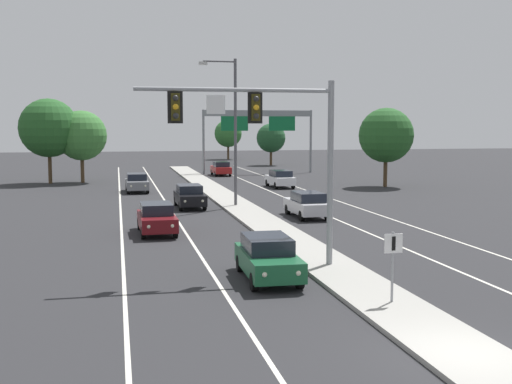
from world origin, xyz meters
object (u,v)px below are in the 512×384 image
at_px(tree_far_right_c, 228,133).
at_px(tree_far_left_b, 81,136).
at_px(street_lamp_median, 232,123).
at_px(car_receding_white, 280,179).
at_px(car_oncoming_black, 190,196).
at_px(overhead_signal_mast, 270,133).
at_px(tree_far_right_b, 271,138).
at_px(car_receding_silver, 307,204).
at_px(highway_sign_gantry, 258,121).
at_px(car_oncoming_grey, 137,182).
at_px(car_oncoming_green, 268,257).
at_px(tree_far_right_a, 386,135).
at_px(median_sign_post, 393,257).
at_px(car_receding_red, 221,168).
at_px(tree_far_left_c, 49,128).
at_px(car_oncoming_darkred, 157,218).

height_order(tree_far_right_c, tree_far_left_b, tree_far_left_b).
relative_size(street_lamp_median, car_receding_white, 2.22).
bearing_deg(street_lamp_median, car_oncoming_black, 173.76).
height_order(overhead_signal_mast, tree_far_right_b, overhead_signal_mast).
xyz_separation_m(car_receding_silver, highway_sign_gantry, (4.97, 36.24, 5.34)).
bearing_deg(car_oncoming_grey, tree_far_right_b, 59.23).
bearing_deg(tree_far_right_c, street_lamp_median, -99.59).
xyz_separation_m(car_oncoming_green, tree_far_right_a, (18.92, 32.41, 3.94)).
relative_size(median_sign_post, car_receding_red, 0.49).
xyz_separation_m(median_sign_post, tree_far_right_c, (10.10, 87.89, 2.77)).
distance_m(car_oncoming_black, tree_far_right_b, 48.11).
bearing_deg(street_lamp_median, tree_far_left_b, 116.69).
bearing_deg(overhead_signal_mast, median_sign_post, -65.34).
distance_m(median_sign_post, tree_far_right_a, 40.13).
bearing_deg(car_oncoming_green, median_sign_post, -55.28).
bearing_deg(tree_far_left_c, car_receding_silver, -57.30).
bearing_deg(median_sign_post, tree_far_right_c, 83.45).
distance_m(overhead_signal_mast, car_oncoming_darkred, 11.30).
bearing_deg(highway_sign_gantry, tree_far_right_c, 86.43).
xyz_separation_m(highway_sign_gantry, tree_far_right_b, (5.20, 14.91, -2.27)).
height_order(median_sign_post, tree_far_right_b, tree_far_right_b).
xyz_separation_m(street_lamp_median, car_oncoming_grey, (-6.16, 11.82, -4.97)).
relative_size(median_sign_post, car_oncoming_darkred, 0.49).
relative_size(car_oncoming_black, car_receding_white, 1.00).
bearing_deg(tree_far_left_c, car_oncoming_green, -74.59).
relative_size(car_oncoming_green, car_receding_red, 1.01).
height_order(tree_far_left_b, tree_far_right_b, tree_far_left_b).
relative_size(street_lamp_median, car_oncoming_black, 2.23).
relative_size(car_receding_silver, car_receding_red, 1.00).
bearing_deg(car_receding_red, car_oncoming_darkred, -104.13).
distance_m(overhead_signal_mast, tree_far_right_a, 36.18).
bearing_deg(highway_sign_gantry, overhead_signal_mast, -102.06).
bearing_deg(car_receding_white, car_oncoming_black, -127.26).
bearing_deg(tree_far_left_c, car_oncoming_grey, -51.50).
height_order(car_oncoming_green, car_receding_white, same).
xyz_separation_m(car_oncoming_black, tree_far_right_a, (19.42, 11.33, 3.94)).
height_order(tree_far_left_b, tree_far_right_a, tree_far_right_a).
xyz_separation_m(median_sign_post, car_oncoming_darkred, (-6.32, 15.26, -0.77)).
bearing_deg(car_oncoming_darkred, overhead_signal_mast, -68.77).
relative_size(car_oncoming_grey, car_receding_silver, 1.00).
relative_size(street_lamp_median, car_oncoming_green, 2.22).
relative_size(street_lamp_median, highway_sign_gantry, 0.75).
bearing_deg(tree_far_right_c, overhead_signal_mast, -98.76).
xyz_separation_m(car_receding_red, highway_sign_gantry, (4.84, 2.22, 5.34)).
xyz_separation_m(car_oncoming_grey, tree_far_right_c, (16.78, 51.04, 3.54)).
distance_m(car_oncoming_darkred, car_oncoming_black, 10.49).
xyz_separation_m(median_sign_post, car_receding_white, (6.28, 38.16, -0.77)).
relative_size(overhead_signal_mast, car_oncoming_black, 1.70).
height_order(median_sign_post, tree_far_right_c, tree_far_right_c).
bearing_deg(median_sign_post, highway_sign_gantry, 81.72).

